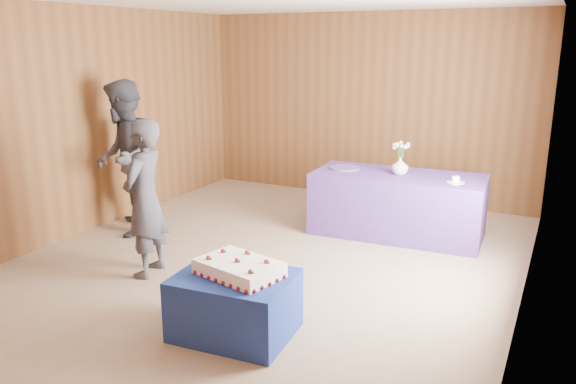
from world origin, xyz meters
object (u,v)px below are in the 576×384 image
Objects in this scene: guest_left at (145,199)px; guest_right at (125,158)px; serving_table at (397,205)px; vase at (400,166)px; sheet_cake at (239,268)px; cake_table at (235,305)px.

guest_left is 0.84× the size of guest_right.
serving_table is 0.48m from vase.
guest_right reaches higher than serving_table.
serving_table is 3.01m from guest_left.
guest_left reaches higher than sheet_cake.
cake_table is 0.45× the size of serving_table.
guest_right is at bearing -141.89° from guest_left.
guest_right reaches higher than vase.
sheet_cake is 1.59m from guest_left.
guest_left reaches higher than cake_table.
sheet_cake is at bearing -98.49° from vase.
serving_table is at bearing 175.71° from vase.
serving_table is at bearing 76.45° from cake_table.
guest_left is (-1.88, -2.31, 0.41)m from serving_table.
vase is (0.47, 2.95, 0.60)m from cake_table.
vase is 3.28m from guest_right.
guest_right is (-1.07, 0.90, 0.14)m from guest_left.
cake_table is 1.65m from guest_left.
guest_left reaches higher than vase.
vase is 2.99m from guest_left.
cake_table is at bearing -98.96° from vase.
vase reaches higher than serving_table.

